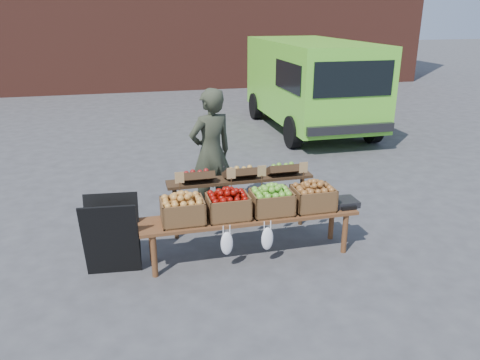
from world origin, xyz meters
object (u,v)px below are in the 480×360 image
object	(u,v)px
chalkboard_sign	(112,236)
weighing_scale	(343,202)
crate_green_apples	(313,198)
vendor	(211,153)
crate_red_apples	(271,202)
crate_russet_pears	(228,206)
crate_golden_apples	(183,211)
back_table	(240,197)
delivery_van	(310,86)
display_bench	(250,236)

from	to	relation	value
chalkboard_sign	weighing_scale	xyz separation A→B (m)	(2.91, -0.02, 0.14)
crate_green_apples	vendor	bearing A→B (deg)	125.45
crate_red_apples	crate_russet_pears	bearing A→B (deg)	180.00
crate_golden_apples	crate_green_apples	xyz separation A→B (m)	(1.65, 0.00, 0.00)
chalkboard_sign	back_table	distance (m)	1.86
vendor	back_table	distance (m)	0.89
delivery_van	crate_green_apples	distance (m)	6.59
display_bench	crate_russet_pears	xyz separation A→B (m)	(-0.28, 0.00, 0.42)
back_table	crate_green_apples	size ratio (longest dim) A/B	4.20
back_table	weighing_scale	size ratio (longest dim) A/B	6.18
chalkboard_sign	back_table	size ratio (longest dim) A/B	0.45
display_bench	crate_golden_apples	size ratio (longest dim) A/B	5.40
back_table	crate_russet_pears	world-z (taller)	back_table
display_bench	crate_russet_pears	size ratio (longest dim) A/B	5.40
display_bench	crate_green_apples	world-z (taller)	crate_green_apples
crate_russet_pears	back_table	bearing A→B (deg)	64.99
vendor	weighing_scale	size ratio (longest dim) A/B	5.63
delivery_van	crate_golden_apples	world-z (taller)	delivery_van
crate_green_apples	delivery_van	bearing A→B (deg)	68.40
chalkboard_sign	crate_green_apples	size ratio (longest dim) A/B	1.89
delivery_van	chalkboard_sign	size ratio (longest dim) A/B	5.27
delivery_van	crate_golden_apples	size ratio (longest dim) A/B	9.98
vendor	crate_red_apples	size ratio (longest dim) A/B	3.83
display_bench	weighing_scale	xyz separation A→B (m)	(1.25, 0.00, 0.33)
chalkboard_sign	crate_golden_apples	distance (m)	0.87
chalkboard_sign	crate_green_apples	world-z (taller)	chalkboard_sign
crate_green_apples	weighing_scale	world-z (taller)	crate_green_apples
crate_green_apples	weighing_scale	bearing A→B (deg)	0.00
crate_golden_apples	crate_red_apples	world-z (taller)	same
chalkboard_sign	crate_russet_pears	bearing A→B (deg)	4.73
crate_green_apples	crate_russet_pears	bearing A→B (deg)	180.00
back_table	delivery_van	bearing A→B (deg)	59.45
crate_red_apples	weighing_scale	distance (m)	0.98
crate_golden_apples	display_bench	bearing A→B (deg)	0.00
chalkboard_sign	display_bench	bearing A→B (deg)	4.89
weighing_scale	back_table	bearing A→B (deg)	148.80
vendor	crate_green_apples	size ratio (longest dim) A/B	3.83
delivery_van	crate_green_apples	bearing A→B (deg)	-111.18
delivery_van	back_table	distance (m)	6.30
back_table	crate_golden_apples	xyz separation A→B (m)	(-0.89, -0.72, 0.19)
delivery_van	vendor	size ratio (longest dim) A/B	2.60
display_bench	crate_russet_pears	bearing A→B (deg)	180.00
chalkboard_sign	crate_red_apples	bearing A→B (deg)	4.99
crate_golden_apples	crate_green_apples	distance (m)	1.65
weighing_scale	chalkboard_sign	bearing A→B (deg)	179.56
crate_russet_pears	crate_green_apples	world-z (taller)	same
chalkboard_sign	crate_russet_pears	size ratio (longest dim) A/B	1.89
chalkboard_sign	weighing_scale	bearing A→B (deg)	5.21
chalkboard_sign	crate_green_apples	distance (m)	2.49
delivery_van	crate_green_apples	size ratio (longest dim) A/B	9.98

